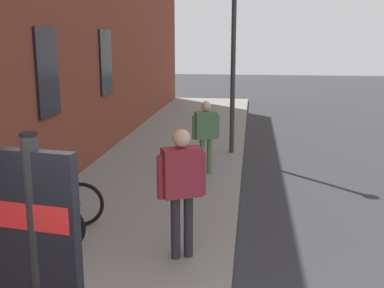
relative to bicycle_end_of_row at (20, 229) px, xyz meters
The scene contains 8 objects.
ground 4.97m from the bicycle_end_of_row, 51.58° to the right, with size 60.00×60.00×0.00m, color #2D2D30.
sidewalk_pavement 5.21m from the bicycle_end_of_row, 12.49° to the right, with size 24.00×3.50×0.12m, color gray.
bicycle_end_of_row is the anchor object (origin of this frame).
bicycle_under_window 0.96m from the bicycle_end_of_row, ahead, with size 0.61×1.73×0.97m.
transit_info_sign 3.90m from the bicycle_end_of_row, 150.40° to the right, with size 0.17×0.56×2.40m.
pedestrian_by_facade 2.29m from the bicycle_end_of_row, 83.96° to the right, with size 0.45×0.61×1.76m.
pedestrian_crossing_street 4.80m from the bicycle_end_of_row, 26.18° to the right, with size 0.37×0.57×1.58m.
street_lamp 7.42m from the bicycle_end_of_row, 22.23° to the right, with size 0.28×0.28×5.73m.
Camera 1 is at (-2.76, -0.18, 3.04)m, focal length 44.74 mm.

